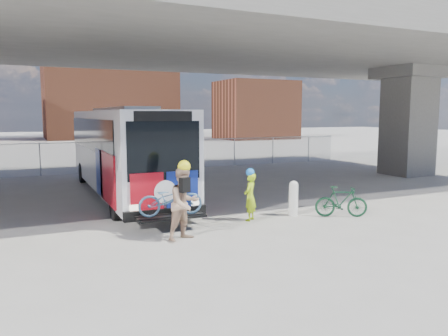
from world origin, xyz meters
TOP-DOWN VIEW (x-y plane):
  - ground at (0.00, 0.00)m, footprint 160.00×160.00m
  - bus at (-2.00, 4.38)m, footprint 2.67×12.94m
  - overpass at (0.00, 4.00)m, footprint 40.00×16.00m
  - chainlink_fence at (0.00, 12.00)m, footprint 30.00×0.06m
  - brick_buildings at (1.23, 48.23)m, footprint 54.00×22.00m
  - smokestack at (14.00, 55.00)m, footprint 2.20×2.20m
  - bollard at (2.41, -1.93)m, footprint 0.31×0.31m
  - cyclist_hivis at (0.75, -1.93)m, footprint 0.67×0.66m
  - cyclist_tan at (-1.90, -3.11)m, footprint 1.18×1.06m
  - bike_parked at (3.74, -2.78)m, footprint 1.75×1.25m

SIDE VIEW (x-z plane):
  - ground at x=0.00m, z-range 0.00..0.00m
  - bike_parked at x=3.74m, z-range 0.00..1.04m
  - bollard at x=2.41m, z-range 0.04..1.23m
  - cyclist_hivis at x=0.75m, z-range -0.03..1.68m
  - cyclist_tan at x=-1.90m, z-range -0.06..2.13m
  - chainlink_fence at x=0.00m, z-range -13.58..16.42m
  - bus at x=-2.00m, z-range 0.26..3.95m
  - brick_buildings at x=1.23m, z-range -0.58..11.42m
  - overpass at x=0.00m, z-range 2.57..10.52m
  - smokestack at x=14.00m, z-range 0.00..25.00m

